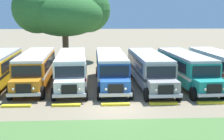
{
  "coord_description": "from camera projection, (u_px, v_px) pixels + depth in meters",
  "views": [
    {
      "loc": [
        -1.2,
        -18.47,
        6.27
      ],
      "look_at": [
        0.0,
        5.49,
        1.6
      ],
      "focal_mm": 45.74,
      "sensor_mm": 36.0,
      "label": 1
    }
  ],
  "objects": [
    {
      "name": "broad_shade_tree",
      "position": [
        64.0,
        12.0,
        37.49
      ],
      "size": [
        12.37,
        11.02,
        10.03
      ],
      "color": "brown",
      "rests_on": "ground_plane"
    },
    {
      "name": "parked_bus_slot_5",
      "position": [
        185.0,
        67.0,
        25.83
      ],
      "size": [
        3.27,
        10.93,
        2.82
      ],
      "rotation": [
        0.0,
        0.0,
        -1.51
      ],
      "color": "teal",
      "rests_on": "ground_plane"
    },
    {
      "name": "parked_bus_slot_2",
      "position": [
        72.0,
        68.0,
        25.68
      ],
      "size": [
        3.17,
        10.91,
        2.82
      ],
      "rotation": [
        0.0,
        0.0,
        -1.52
      ],
      "color": "silver",
      "rests_on": "ground_plane"
    },
    {
      "name": "curb_wheelstop_5",
      "position": [
        211.0,
        103.0,
        20.37
      ],
      "size": [
        2.0,
        0.36,
        0.15
      ],
      "primitive_type": "cube",
      "color": "yellow",
      "rests_on": "ground_plane"
    },
    {
      "name": "parked_bus_slot_6",
      "position": [
        220.0,
        66.0,
        26.44
      ],
      "size": [
        3.16,
        10.9,
        2.82
      ],
      "rotation": [
        0.0,
        0.0,
        -1.52
      ],
      "color": "silver",
      "rests_on": "ground_plane"
    },
    {
      "name": "parked_bus_slot_1",
      "position": [
        36.0,
        67.0,
        25.88
      ],
      "size": [
        3.16,
        10.91,
        2.82
      ],
      "rotation": [
        0.0,
        0.0,
        -1.52
      ],
      "color": "orange",
      "rests_on": "ground_plane"
    },
    {
      "name": "curb_wheelstop_4",
      "position": [
        164.0,
        104.0,
        20.2
      ],
      "size": [
        2.0,
        0.36,
        0.15
      ],
      "primitive_type": "cube",
      "color": "yellow",
      "rests_on": "ground_plane"
    },
    {
      "name": "curb_wheelstop_3",
      "position": [
        115.0,
        104.0,
        20.03
      ],
      "size": [
        2.0,
        0.36,
        0.15
      ],
      "primitive_type": "cube",
      "color": "yellow",
      "rests_on": "ground_plane"
    },
    {
      "name": "parked_bus_slot_3",
      "position": [
        111.0,
        67.0,
        25.89
      ],
      "size": [
        2.81,
        10.86,
        2.82
      ],
      "rotation": [
        0.0,
        0.0,
        -1.56
      ],
      "color": "#23519E",
      "rests_on": "ground_plane"
    },
    {
      "name": "parked_bus_slot_4",
      "position": [
        149.0,
        68.0,
        25.6
      ],
      "size": [
        2.95,
        10.87,
        2.82
      ],
      "rotation": [
        0.0,
        0.0,
        -1.54
      ],
      "color": "#9E9993",
      "rests_on": "ground_plane"
    },
    {
      "name": "curb_wheelstop_2",
      "position": [
        66.0,
        105.0,
        19.86
      ],
      "size": [
        2.0,
        0.36,
        0.15
      ],
      "primitive_type": "cube",
      "color": "yellow",
      "rests_on": "ground_plane"
    },
    {
      "name": "ground_plane",
      "position": [
        116.0,
        108.0,
        19.37
      ],
      "size": [
        220.0,
        220.0,
        0.0
      ],
      "primitive_type": "plane",
      "color": "#84755B"
    },
    {
      "name": "curb_wheelstop_1",
      "position": [
        16.0,
        106.0,
        19.69
      ],
      "size": [
        2.0,
        0.36,
        0.15
      ],
      "primitive_type": "cube",
      "color": "yellow",
      "rests_on": "ground_plane"
    }
  ]
}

